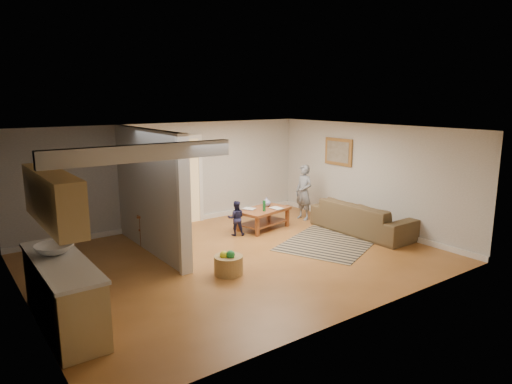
% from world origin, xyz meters
% --- Properties ---
extents(ground, '(7.50, 7.50, 0.00)m').
position_xyz_m(ground, '(0.00, 0.00, 0.00)').
color(ground, brown).
rests_on(ground, ground).
extents(room_shell, '(7.54, 6.02, 2.52)m').
position_xyz_m(room_shell, '(-1.07, 0.43, 1.46)').
color(room_shell, '#ADACA6').
rests_on(room_shell, ground).
extents(area_rug, '(2.85, 2.52, 0.01)m').
position_xyz_m(area_rug, '(2.19, -0.31, 0.01)').
color(area_rug, black).
rests_on(area_rug, ground).
extents(sofa, '(1.01, 2.49, 0.72)m').
position_xyz_m(sofa, '(3.30, -0.23, 0.00)').
color(sofa, '#403320').
rests_on(sofa, ground).
extents(coffee_table, '(1.39, 0.99, 0.74)m').
position_xyz_m(coffee_table, '(1.64, 1.38, 0.38)').
color(coffee_table, brown).
rests_on(coffee_table, ground).
extents(tv_console, '(0.80, 1.14, 0.92)m').
position_xyz_m(tv_console, '(-0.94, 2.19, 0.61)').
color(tv_console, brown).
rests_on(tv_console, ground).
extents(speaker_left, '(0.12, 0.12, 0.91)m').
position_xyz_m(speaker_left, '(-1.00, 1.20, 0.45)').
color(speaker_left, black).
rests_on(speaker_left, ground).
extents(speaker_right, '(0.11, 0.11, 1.07)m').
position_xyz_m(speaker_right, '(0.26, 2.64, 0.54)').
color(speaker_right, black).
rests_on(speaker_right, ground).
extents(toy_basket, '(0.52, 0.52, 0.46)m').
position_xyz_m(toy_basket, '(-0.60, -0.57, 0.19)').
color(toy_basket, '#9E7B44').
rests_on(toy_basket, ground).
extents(child, '(0.36, 0.53, 1.42)m').
position_xyz_m(child, '(3.00, 1.48, 0.00)').
color(child, slate).
rests_on(child, ground).
extents(toddler, '(0.49, 0.46, 0.81)m').
position_xyz_m(toddler, '(0.81, 1.31, 0.00)').
color(toddler, '#1E1E3E').
rests_on(toddler, ground).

